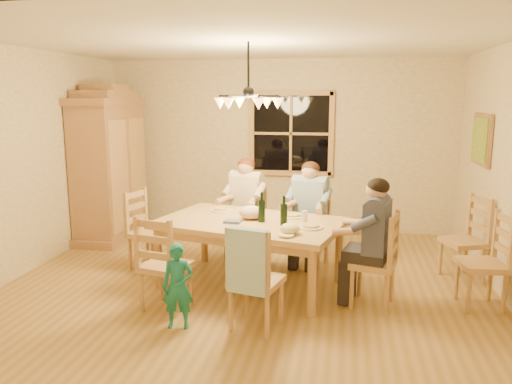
% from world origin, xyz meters
% --- Properties ---
extents(floor, '(5.50, 5.50, 0.00)m').
position_xyz_m(floor, '(0.00, 0.00, 0.00)').
color(floor, olive).
rests_on(floor, ground).
extents(ceiling, '(5.50, 5.00, 0.02)m').
position_xyz_m(ceiling, '(0.00, 0.00, 2.70)').
color(ceiling, white).
rests_on(ceiling, wall_back).
extents(wall_back, '(5.50, 0.02, 2.70)m').
position_xyz_m(wall_back, '(0.00, 2.50, 1.35)').
color(wall_back, tan).
rests_on(wall_back, floor).
extents(wall_left, '(0.02, 5.00, 2.70)m').
position_xyz_m(wall_left, '(-2.75, 0.00, 1.35)').
color(wall_left, tan).
rests_on(wall_left, floor).
extents(window, '(1.30, 0.06, 1.30)m').
position_xyz_m(window, '(0.20, 2.47, 1.55)').
color(window, black).
rests_on(window, wall_back).
extents(painting, '(0.06, 0.78, 0.64)m').
position_xyz_m(painting, '(2.71, 1.20, 1.60)').
color(painting, '#8D5E3D').
rests_on(painting, wall_right).
extents(chandelier, '(0.77, 0.68, 0.71)m').
position_xyz_m(chandelier, '(-0.00, 0.00, 2.08)').
color(chandelier, black).
rests_on(chandelier, ceiling).
extents(armoire, '(0.66, 1.40, 2.30)m').
position_xyz_m(armoire, '(-2.42, 1.51, 1.06)').
color(armoire, '#8D5E3D').
rests_on(armoire, floor).
extents(dining_table, '(2.23, 1.66, 0.76)m').
position_xyz_m(dining_table, '(0.03, -0.08, 0.66)').
color(dining_table, tan).
rests_on(dining_table, floor).
extents(chair_far_left, '(0.53, 0.51, 0.99)m').
position_xyz_m(chair_far_left, '(-0.23, 0.95, 0.30)').
color(chair_far_left, '#B37D4F').
rests_on(chair_far_left, floor).
extents(chair_far_right, '(0.53, 0.51, 0.99)m').
position_xyz_m(chair_far_right, '(0.63, 0.74, 0.30)').
color(chair_far_right, '#B37D4F').
rests_on(chair_far_right, floor).
extents(chair_near_left, '(0.53, 0.51, 0.99)m').
position_xyz_m(chair_near_left, '(-0.68, -0.87, 0.30)').
color(chair_near_left, '#B37D4F').
rests_on(chair_near_left, floor).
extents(chair_near_right, '(0.53, 0.51, 0.99)m').
position_xyz_m(chair_near_right, '(0.29, -1.11, 0.30)').
color(chair_near_right, '#B37D4F').
rests_on(chair_near_right, floor).
extents(chair_end_left, '(0.51, 0.53, 0.99)m').
position_xyz_m(chair_end_left, '(-1.31, 0.25, 0.30)').
color(chair_end_left, '#B37D4F').
rests_on(chair_end_left, floor).
extents(chair_end_right, '(0.51, 0.53, 0.99)m').
position_xyz_m(chair_end_right, '(1.37, -0.41, 0.30)').
color(chair_end_right, '#B37D4F').
rests_on(chair_end_right, floor).
extents(adult_woman, '(0.47, 0.50, 0.87)m').
position_xyz_m(adult_woman, '(-0.23, 0.95, 0.84)').
color(adult_woman, beige).
rests_on(adult_woman, floor).
extents(adult_plaid_man, '(0.47, 0.50, 0.87)m').
position_xyz_m(adult_plaid_man, '(0.63, 0.74, 0.84)').
color(adult_plaid_man, '#2F5081').
rests_on(adult_plaid_man, floor).
extents(adult_slate_man, '(0.50, 0.47, 0.87)m').
position_xyz_m(adult_slate_man, '(1.37, -0.41, 0.84)').
color(adult_slate_man, '#404466').
rests_on(adult_slate_man, floor).
extents(towel, '(0.39, 0.19, 0.58)m').
position_xyz_m(towel, '(0.24, -1.30, 0.70)').
color(towel, '#95B6C9').
rests_on(towel, chair_near_right).
extents(wine_bottle_a, '(0.08, 0.08, 0.33)m').
position_xyz_m(wine_bottle_a, '(0.17, -0.11, 0.93)').
color(wine_bottle_a, black).
rests_on(wine_bottle_a, dining_table).
extents(wine_bottle_b, '(0.08, 0.08, 0.33)m').
position_xyz_m(wine_bottle_b, '(0.43, -0.26, 0.93)').
color(wine_bottle_b, black).
rests_on(wine_bottle_b, dining_table).
extents(plate_woman, '(0.26, 0.26, 0.02)m').
position_xyz_m(plate_woman, '(-0.40, 0.32, 0.77)').
color(plate_woman, white).
rests_on(plate_woman, dining_table).
extents(plate_plaid, '(0.26, 0.26, 0.02)m').
position_xyz_m(plate_plaid, '(0.49, 0.16, 0.77)').
color(plate_plaid, white).
rests_on(plate_plaid, dining_table).
extents(plate_slate, '(0.26, 0.26, 0.02)m').
position_xyz_m(plate_slate, '(0.72, -0.29, 0.77)').
color(plate_slate, white).
rests_on(plate_slate, dining_table).
extents(wine_glass_a, '(0.06, 0.06, 0.14)m').
position_xyz_m(wine_glass_a, '(-0.00, 0.22, 0.83)').
color(wine_glass_a, silver).
rests_on(wine_glass_a, dining_table).
extents(wine_glass_b, '(0.06, 0.06, 0.14)m').
position_xyz_m(wine_glass_b, '(0.64, -0.10, 0.83)').
color(wine_glass_b, silver).
rests_on(wine_glass_b, dining_table).
extents(cap, '(0.20, 0.20, 0.11)m').
position_xyz_m(cap, '(0.53, -0.55, 0.82)').
color(cap, beige).
rests_on(cap, dining_table).
extents(napkin, '(0.21, 0.18, 0.03)m').
position_xyz_m(napkin, '(-0.14, -0.21, 0.78)').
color(napkin, '#516295').
rests_on(napkin, dining_table).
extents(cloth_bundle, '(0.28, 0.22, 0.15)m').
position_xyz_m(cloth_bundle, '(0.03, -0.01, 0.84)').
color(cloth_bundle, '#CFAF96').
rests_on(cloth_bundle, dining_table).
extents(child, '(0.32, 0.23, 0.81)m').
position_xyz_m(child, '(-0.43, -1.24, 0.40)').
color(child, '#19726E').
rests_on(child, floor).
extents(chair_spare_front, '(0.47, 0.49, 0.99)m').
position_xyz_m(chair_spare_front, '(2.45, -0.26, 0.30)').
color(chair_spare_front, '#B37D4F').
rests_on(chair_spare_front, floor).
extents(chair_spare_back, '(0.55, 0.56, 0.99)m').
position_xyz_m(chair_spare_back, '(2.45, 0.55, 0.30)').
color(chair_spare_back, '#B37D4F').
rests_on(chair_spare_back, floor).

